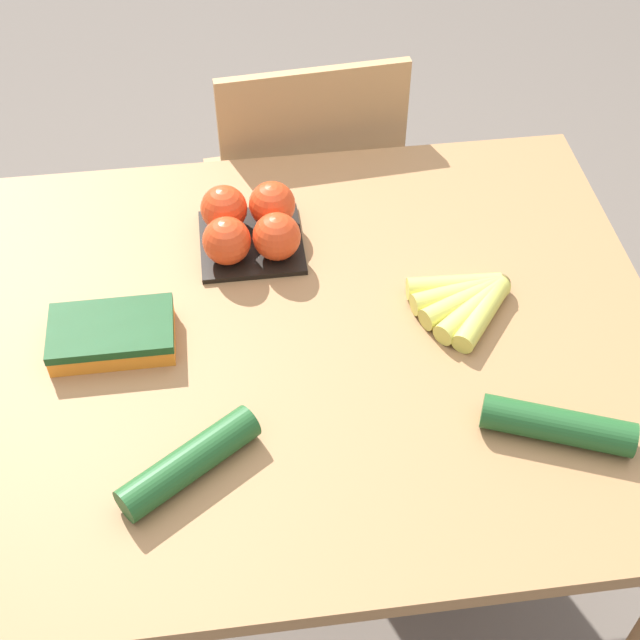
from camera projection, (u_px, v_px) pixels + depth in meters
name	position (u px, v px, depth m)	size (l,w,h in m)	color
ground_plane	(320.00, 560.00, 2.00)	(12.00, 12.00, 0.00)	#665B51
dining_table	(320.00, 376.00, 1.52)	(1.12, 0.95, 0.77)	#9E7044
chair	(304.00, 206.00, 2.10)	(0.45, 0.43, 0.91)	tan
banana_bunch	(467.00, 300.00, 1.46)	(0.18, 0.16, 0.04)	brown
tomato_pack	(250.00, 225.00, 1.55)	(0.18, 0.18, 0.09)	black
carrot_bag	(112.00, 333.00, 1.41)	(0.20, 0.12, 0.04)	orange
cucumber_near	(189.00, 462.00, 1.24)	(0.21, 0.17, 0.05)	#1E5123
cucumber_far	(557.00, 425.00, 1.28)	(0.22, 0.13, 0.05)	#1E5123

